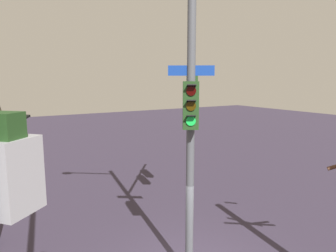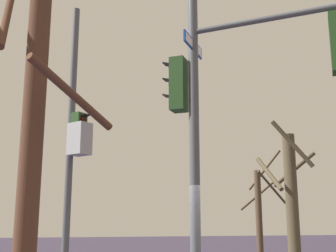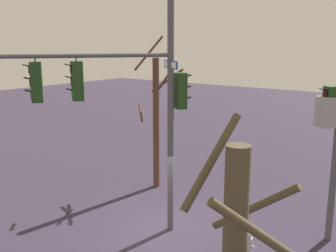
% 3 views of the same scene
% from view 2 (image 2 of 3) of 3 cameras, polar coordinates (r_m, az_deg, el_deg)
% --- Properties ---
extents(main_signal_pole_assembly, '(5.42, 4.64, 9.11)m').
position_cam_2_polar(main_signal_pole_assembly, '(8.80, 10.36, 9.37)').
color(main_signal_pole_assembly, '#4C4F54').
rests_on(main_signal_pole_assembly, ground).
extents(secondary_pole_assembly, '(0.74, 0.71, 8.02)m').
position_cam_2_polar(secondary_pole_assembly, '(12.41, -12.05, -1.65)').
color(secondary_pole_assembly, '#4C4F54').
rests_on(secondary_pole_assembly, ground).
extents(bare_tree_behind_pole, '(1.81, 1.84, 4.84)m').
position_cam_2_polar(bare_tree_behind_pole, '(14.13, 15.78, -9.37)').
color(bare_tree_behind_pole, '#4D422F').
rests_on(bare_tree_behind_pole, ground).
extents(bare_tree_across_street, '(2.08, 1.48, 4.63)m').
position_cam_2_polar(bare_tree_across_street, '(17.83, 11.90, -11.04)').
color(bare_tree_across_street, '#483828').
rests_on(bare_tree_across_street, ground).
extents(bare_tree_corner, '(1.73, 1.84, 6.27)m').
position_cam_2_polar(bare_tree_corner, '(5.37, -17.67, -0.18)').
color(bare_tree_corner, '#523324').
rests_on(bare_tree_corner, ground).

